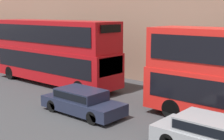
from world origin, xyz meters
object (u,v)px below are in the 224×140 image
(car_dark_sedan, at_px, (213,134))
(car_hatchback, at_px, (82,101))
(bus_second_in_queue, at_px, (53,50))
(pedestrian, at_px, (42,62))

(car_dark_sedan, xyz_separation_m, car_hatchback, (0.00, 6.89, -0.02))
(car_hatchback, bearing_deg, car_dark_sedan, -90.00)
(bus_second_in_queue, relative_size, pedestrian, 6.73)
(car_hatchback, height_order, pedestrian, pedestrian)
(car_dark_sedan, bearing_deg, pedestrian, 71.30)
(bus_second_in_queue, distance_m, car_hatchback, 7.50)
(bus_second_in_queue, relative_size, car_dark_sedan, 2.46)
(pedestrian, bearing_deg, car_hatchback, -118.21)
(pedestrian, bearing_deg, bus_second_in_queue, -118.65)
(car_hatchback, xyz_separation_m, pedestrian, (6.32, 11.78, 0.07))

